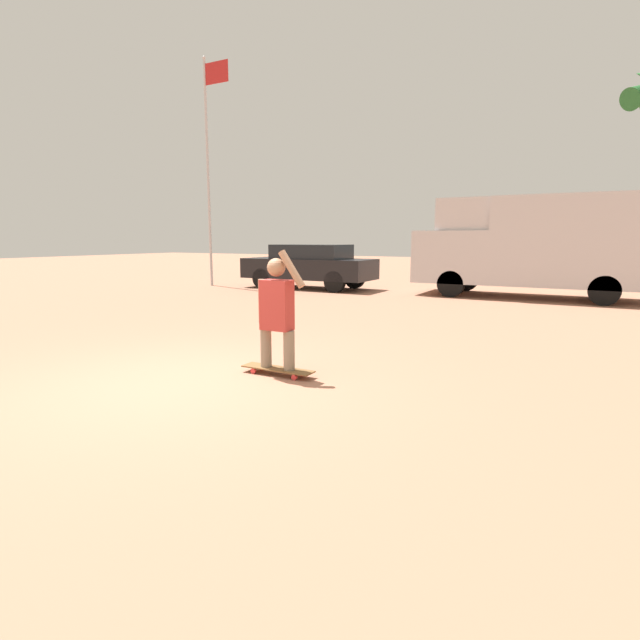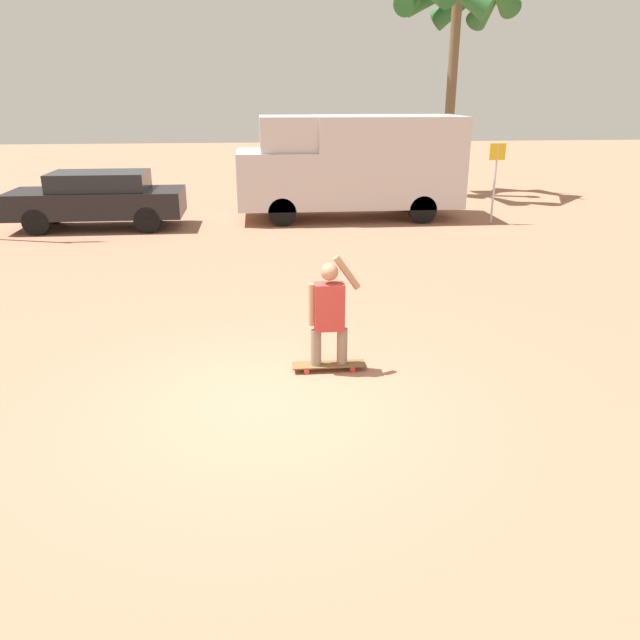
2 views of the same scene
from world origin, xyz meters
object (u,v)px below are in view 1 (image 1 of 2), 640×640
Objects in this scene: person_skateboarder at (277,308)px; parked_car_black at (309,265)px; skateboard at (278,369)px; flagpole at (209,156)px; camper_van at (534,243)px.

parked_car_black is (-5.13, 9.71, -0.05)m from person_skateboarder.
parked_car_black is (-5.13, 9.71, 0.73)m from skateboard.
parked_car_black is at bearing 117.84° from person_skateboarder.
camper_van is at bearing 8.26° from flagpole.
skateboard is at bearing -100.00° from camper_van.
camper_van is at bearing 6.37° from parked_car_black.
skateboard is 0.15× the size of camper_van.
person_skateboarder is 13.02m from flagpole.
parked_car_black is at bearing 11.89° from flagpole.
person_skateboarder is 0.19× the size of flagpole.
flagpole reaches higher than parked_car_black.
flagpole is at bearing -168.11° from parked_car_black.
camper_van is (1.85, 10.49, 1.48)m from skateboard.
person_skateboarder reaches higher than parked_car_black.
skateboard is at bearing 0.00° from person_skateboarder.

